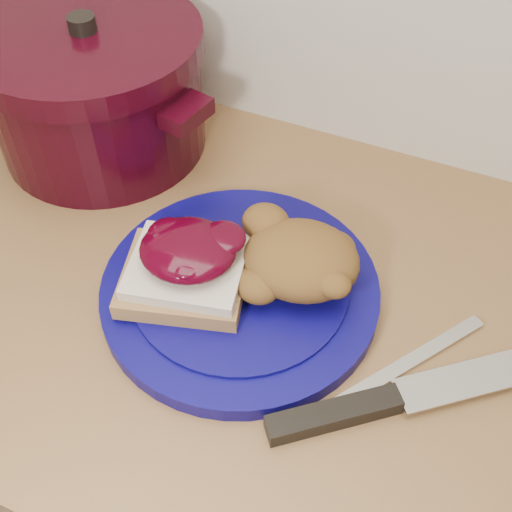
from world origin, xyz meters
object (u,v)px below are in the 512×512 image
at_px(chef_knife, 381,402).
at_px(pepper_grinder, 91,96).
at_px(plate, 240,290).
at_px(butter_knife, 411,361).
at_px(dutch_oven, 96,89).

relative_size(chef_knife, pepper_grinder, 2.10).
relative_size(plate, chef_knife, 1.04).
bearing_deg(butter_knife, chef_knife, -159.21).
height_order(plate, chef_knife, same).
relative_size(butter_knife, dutch_oven, 0.55).
bearing_deg(plate, dutch_oven, 148.74).
bearing_deg(plate, chef_knife, -21.12).
distance_m(dutch_oven, pepper_grinder, 0.02).
height_order(dutch_oven, pepper_grinder, dutch_oven).
distance_m(plate, dutch_oven, 0.34).
bearing_deg(pepper_grinder, dutch_oven, -0.00).
bearing_deg(dutch_oven, butter_knife, -20.65).
relative_size(butter_knife, pepper_grinder, 1.38).
xyz_separation_m(plate, dutch_oven, (-0.28, 0.17, 0.07)).
distance_m(chef_knife, pepper_grinder, 0.53).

